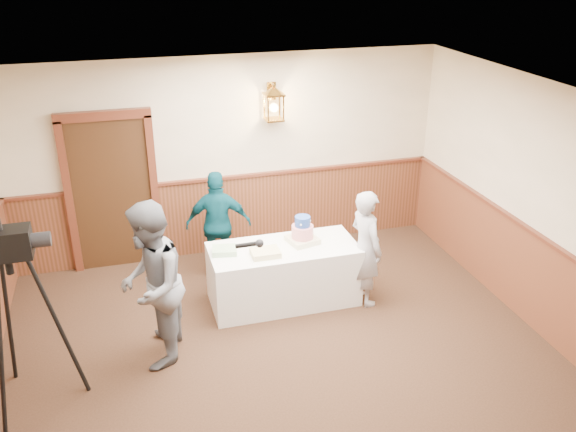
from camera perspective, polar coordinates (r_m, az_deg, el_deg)
name	(u,v)px	position (r m, az deg, el deg)	size (l,w,h in m)	color
ground	(304,406)	(6.21, 1.46, -17.32)	(7.00, 7.00, 0.00)	#301E13
room_shell	(285,247)	(5.69, -0.26, -2.92)	(6.02, 7.02, 2.81)	#C1B291
display_table	(284,274)	(7.56, -0.42, -5.45)	(1.80, 0.80, 0.75)	white
tiered_cake	(302,232)	(7.44, 1.36, -1.53)	(0.40, 0.40, 0.35)	beige
sheet_cake_yellow	(265,253)	(7.17, -2.13, -3.47)	(0.33, 0.25, 0.07)	#E9D68B
sheet_cake_green	(224,251)	(7.26, -5.96, -3.23)	(0.29, 0.23, 0.07)	#92C58B
interviewer	(151,286)	(6.44, -12.69, -6.37)	(1.54, 1.01, 1.81)	slate
baker	(366,248)	(7.44, 7.27, -2.97)	(0.54, 0.35, 1.48)	#9C9CA2
assistant_p	(219,224)	(8.06, -6.52, -0.76)	(0.86, 0.36, 1.46)	#0A3F4C
tv_camera_rig	(23,329)	(6.28, -23.58, -9.65)	(0.72, 0.68, 1.86)	black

